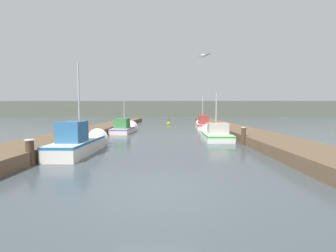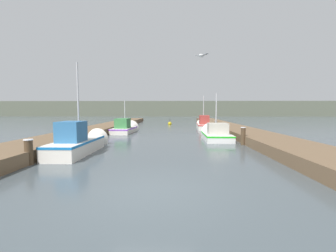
{
  "view_description": "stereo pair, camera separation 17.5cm",
  "coord_description": "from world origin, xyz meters",
  "px_view_note": "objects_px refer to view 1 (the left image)",
  "views": [
    {
      "loc": [
        0.43,
        -5.78,
        2.17
      ],
      "look_at": [
        0.23,
        10.85,
        0.93
      ],
      "focal_mm": 24.0,
      "sensor_mm": 36.0,
      "label": 1
    },
    {
      "loc": [
        0.61,
        -5.77,
        2.17
      ],
      "look_at": [
        0.23,
        10.85,
        0.93
      ],
      "focal_mm": 24.0,
      "sensor_mm": 36.0,
      "label": 2
    }
  ],
  "objects_px": {
    "fishing_boat_1": "(215,134)",
    "seagull_lead": "(203,56)",
    "mooring_piling_0": "(215,126)",
    "mooring_piling_1": "(243,136)",
    "fishing_boat_2": "(125,128)",
    "fishing_boat_0": "(82,142)",
    "fishing_boat_3": "(202,124)",
    "mooring_piling_2": "(30,152)",
    "channel_buoy": "(169,124)"
  },
  "relations": [
    {
      "from": "fishing_boat_2",
      "to": "seagull_lead",
      "type": "height_order",
      "value": "seagull_lead"
    },
    {
      "from": "mooring_piling_2",
      "to": "fishing_boat_0",
      "type": "bearing_deg",
      "value": 70.45
    },
    {
      "from": "seagull_lead",
      "to": "fishing_boat_1",
      "type": "bearing_deg",
      "value": 111.83
    },
    {
      "from": "fishing_boat_0",
      "to": "channel_buoy",
      "type": "distance_m",
      "value": 20.96
    },
    {
      "from": "seagull_lead",
      "to": "fishing_boat_0",
      "type": "bearing_deg",
      "value": -165.28
    },
    {
      "from": "mooring_piling_0",
      "to": "channel_buoy",
      "type": "xyz_separation_m",
      "value": [
        -4.88,
        8.53,
        -0.34
      ]
    },
    {
      "from": "fishing_boat_1",
      "to": "mooring_piling_0",
      "type": "bearing_deg",
      "value": 80.15
    },
    {
      "from": "fishing_boat_2",
      "to": "fishing_boat_3",
      "type": "height_order",
      "value": "fishing_boat_3"
    },
    {
      "from": "fishing_boat_2",
      "to": "fishing_boat_1",
      "type": "bearing_deg",
      "value": -28.46
    },
    {
      "from": "fishing_boat_1",
      "to": "fishing_boat_3",
      "type": "height_order",
      "value": "fishing_boat_3"
    },
    {
      "from": "fishing_boat_2",
      "to": "channel_buoy",
      "type": "xyz_separation_m",
      "value": [
        4.02,
        10.55,
        -0.25
      ]
    },
    {
      "from": "mooring_piling_0",
      "to": "mooring_piling_1",
      "type": "bearing_deg",
      "value": -90.82
    },
    {
      "from": "fishing_boat_1",
      "to": "mooring_piling_2",
      "type": "bearing_deg",
      "value": -136.17
    },
    {
      "from": "seagull_lead",
      "to": "channel_buoy",
      "type": "bearing_deg",
      "value": 130.41
    },
    {
      "from": "fishing_boat_3",
      "to": "channel_buoy",
      "type": "xyz_separation_m",
      "value": [
        -3.92,
        6.0,
        -0.32
      ]
    },
    {
      "from": "fishing_boat_2",
      "to": "mooring_piling_0",
      "type": "distance_m",
      "value": 9.13
    },
    {
      "from": "fishing_boat_2",
      "to": "mooring_piling_2",
      "type": "bearing_deg",
      "value": -92.38
    },
    {
      "from": "fishing_boat_3",
      "to": "mooring_piling_0",
      "type": "xyz_separation_m",
      "value": [
        0.95,
        -2.53,
        0.03
      ]
    },
    {
      "from": "fishing_boat_1",
      "to": "mooring_piling_2",
      "type": "relative_size",
      "value": 4.52
    },
    {
      "from": "mooring_piling_0",
      "to": "mooring_piling_2",
      "type": "distance_m",
      "value": 17.77
    },
    {
      "from": "mooring_piling_0",
      "to": "fishing_boat_2",
      "type": "bearing_deg",
      "value": -167.19
    },
    {
      "from": "mooring_piling_2",
      "to": "mooring_piling_1",
      "type": "bearing_deg",
      "value": 27.44
    },
    {
      "from": "fishing_boat_1",
      "to": "seagull_lead",
      "type": "relative_size",
      "value": 8.89
    },
    {
      "from": "mooring_piling_1",
      "to": "mooring_piling_2",
      "type": "relative_size",
      "value": 1.08
    },
    {
      "from": "channel_buoy",
      "to": "fishing_boat_3",
      "type": "bearing_deg",
      "value": -56.83
    },
    {
      "from": "fishing_boat_3",
      "to": "mooring_piling_2",
      "type": "bearing_deg",
      "value": -114.23
    },
    {
      "from": "fishing_boat_2",
      "to": "mooring_piling_0",
      "type": "relative_size",
      "value": 5.02
    },
    {
      "from": "channel_buoy",
      "to": "fishing_boat_2",
      "type": "bearing_deg",
      "value": -110.87
    },
    {
      "from": "fishing_boat_1",
      "to": "seagull_lead",
      "type": "xyz_separation_m",
      "value": [
        -2.01,
        -7.67,
        3.9
      ]
    },
    {
      "from": "fishing_boat_0",
      "to": "mooring_piling_0",
      "type": "distance_m",
      "value": 15.05
    },
    {
      "from": "fishing_boat_1",
      "to": "mooring_piling_1",
      "type": "height_order",
      "value": "fishing_boat_1"
    },
    {
      "from": "fishing_boat_1",
      "to": "mooring_piling_1",
      "type": "xyz_separation_m",
      "value": [
        1.17,
        -2.88,
        0.2
      ]
    },
    {
      "from": "mooring_piling_2",
      "to": "fishing_boat_3",
      "type": "bearing_deg",
      "value": 62.13
    },
    {
      "from": "mooring_piling_2",
      "to": "channel_buoy",
      "type": "relative_size",
      "value": 0.98
    },
    {
      "from": "fishing_boat_1",
      "to": "mooring_piling_1",
      "type": "bearing_deg",
      "value": -66.64
    },
    {
      "from": "fishing_boat_2",
      "to": "channel_buoy",
      "type": "height_order",
      "value": "fishing_boat_2"
    },
    {
      "from": "mooring_piling_0",
      "to": "channel_buoy",
      "type": "distance_m",
      "value": 9.83
    },
    {
      "from": "fishing_boat_1",
      "to": "mooring_piling_0",
      "type": "relative_size",
      "value": 4.65
    },
    {
      "from": "fishing_boat_1",
      "to": "mooring_piling_0",
      "type": "height_order",
      "value": "fishing_boat_1"
    },
    {
      "from": "fishing_boat_1",
      "to": "fishing_boat_0",
      "type": "bearing_deg",
      "value": -144.21
    },
    {
      "from": "fishing_boat_0",
      "to": "fishing_boat_3",
      "type": "distance_m",
      "value": 16.65
    },
    {
      "from": "mooring_piling_0",
      "to": "mooring_piling_2",
      "type": "bearing_deg",
      "value": -124.42
    },
    {
      "from": "mooring_piling_2",
      "to": "seagull_lead",
      "type": "bearing_deg",
      "value": 3.0
    },
    {
      "from": "fishing_boat_3",
      "to": "seagull_lead",
      "type": "height_order",
      "value": "seagull_lead"
    },
    {
      "from": "mooring_piling_1",
      "to": "fishing_boat_0",
      "type": "bearing_deg",
      "value": -164.53
    },
    {
      "from": "fishing_boat_1",
      "to": "fishing_boat_2",
      "type": "bearing_deg",
      "value": 150.02
    },
    {
      "from": "fishing_boat_3",
      "to": "mooring_piling_1",
      "type": "height_order",
      "value": "fishing_boat_3"
    },
    {
      "from": "mooring_piling_1",
      "to": "fishing_boat_2",
      "type": "bearing_deg",
      "value": 139.48
    },
    {
      "from": "mooring_piling_1",
      "to": "channel_buoy",
      "type": "distance_m",
      "value": 18.66
    },
    {
      "from": "fishing_boat_0",
      "to": "fishing_boat_2",
      "type": "distance_m",
      "value": 9.97
    }
  ]
}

